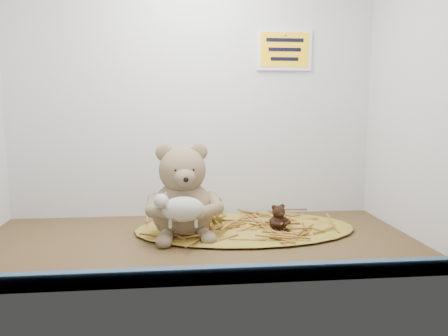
{
  "coord_description": "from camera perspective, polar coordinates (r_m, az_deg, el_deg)",
  "views": [
    {
      "loc": [
        -4.99,
        -115.23,
        36.46
      ],
      "look_at": [
        7.14,
        1.55,
        19.91
      ],
      "focal_mm": 35.0,
      "sensor_mm": 36.0,
      "label": 1
    }
  ],
  "objects": [
    {
      "name": "main_teddy",
      "position": [
        1.23,
        -5.45,
        -2.95
      ],
      "size": [
        23.3,
        24.37,
        26.37
      ],
      "primitive_type": null,
      "rotation": [
        0.0,
        0.0,
        0.1
      ],
      "color": "#836950",
      "rests_on": "shelf_floor"
    },
    {
      "name": "mini_teddy_tan",
      "position": [
        1.34,
        -1.21,
        -5.47
      ],
      "size": [
        7.32,
        7.62,
        7.95
      ],
      "primitive_type": null,
      "rotation": [
        0.0,
        0.0,
        0.15
      ],
      "color": "olive",
      "rests_on": "straw_bed"
    },
    {
      "name": "front_rail",
      "position": [
        0.93,
        -2.51,
        -13.8
      ],
      "size": [
        119.28,
        2.2,
        3.6
      ],
      "primitive_type": "cube",
      "color": "#3A506F",
      "rests_on": "shelf_floor"
    },
    {
      "name": "alcove_shell",
      "position": [
        1.25,
        -3.7,
        11.94
      ],
      "size": [
        120.4,
        60.2,
        90.4
      ],
      "color": "#3C2914",
      "rests_on": "ground"
    },
    {
      "name": "straw_bed",
      "position": [
        1.31,
        2.83,
        -7.8
      ],
      "size": [
        65.67,
        38.13,
        1.27
      ],
      "primitive_type": "ellipsoid",
      "color": "brown",
      "rests_on": "shelf_floor"
    },
    {
      "name": "toy_lamb",
      "position": [
        1.14,
        -5.38,
        -5.39
      ],
      "size": [
        14.43,
        8.81,
        9.33
      ],
      "primitive_type": null,
      "color": "#B5B3A2",
      "rests_on": "main_teddy"
    },
    {
      "name": "wall_sign",
      "position": [
        1.5,
        7.88,
        15.05
      ],
      "size": [
        16.0,
        1.2,
        11.0
      ],
      "primitive_type": "cube",
      "color": "#FFB80D",
      "rests_on": "back_wall"
    },
    {
      "name": "mini_teddy_brown",
      "position": [
        1.27,
        7.11,
        -6.29
      ],
      "size": [
        7.66,
        7.9,
        7.64
      ],
      "primitive_type": null,
      "rotation": [
        0.0,
        0.0,
        0.27
      ],
      "color": "black",
      "rests_on": "straw_bed"
    }
  ]
}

